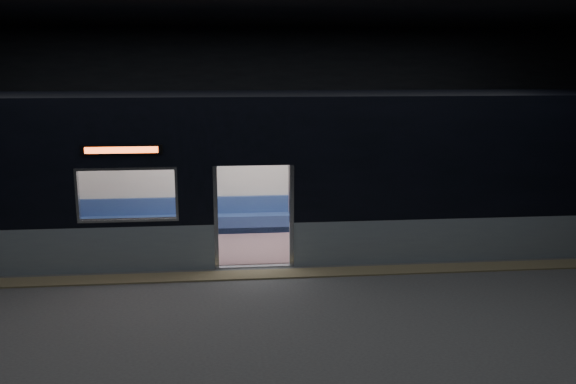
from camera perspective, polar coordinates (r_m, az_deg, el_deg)
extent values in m
cube|color=#47494C|center=(11.23, -2.89, -8.76)|extent=(24.00, 14.00, 0.01)
cube|color=black|center=(10.57, -3.18, 17.45)|extent=(24.00, 14.00, 0.04)
cube|color=black|center=(17.55, -4.15, 7.08)|extent=(24.00, 0.04, 5.00)
cube|color=black|center=(3.84, 2.13, -10.19)|extent=(24.00, 0.04, 5.00)
cube|color=#8C7F59|center=(11.74, -3.03, -7.73)|extent=(22.80, 0.50, 0.03)
cube|color=#8E9FA9|center=(13.21, 18.41, -4.12)|extent=(8.30, 0.12, 0.90)
cube|color=black|center=(12.88, 18.87, 2.74)|extent=(8.30, 0.12, 2.30)
cube|color=black|center=(11.65, -3.29, 5.32)|extent=(1.40, 0.12, 1.15)
cube|color=#B7BABC|center=(11.93, -6.76, -2.41)|extent=(0.08, 0.14, 2.05)
cube|color=#B7BABC|center=(11.99, 0.34, -2.25)|extent=(0.08, 0.14, 2.05)
cube|color=black|center=(11.75, -15.31, 3.82)|extent=(1.50, 0.04, 0.18)
cube|color=#F2511D|center=(11.74, -15.31, 3.82)|extent=(1.34, 0.03, 0.12)
cube|color=silver|center=(14.64, -3.74, 2.59)|extent=(18.00, 0.12, 3.20)
cube|color=black|center=(13.03, -3.61, 8.87)|extent=(18.00, 3.00, 0.15)
cube|color=gray|center=(13.59, -3.43, -4.97)|extent=(17.76, 2.76, 0.04)
cube|color=silver|center=(13.11, -3.56, 4.83)|extent=(17.76, 2.76, 0.10)
cube|color=#313E8F|center=(14.61, -3.63, -2.86)|extent=(11.00, 0.48, 0.41)
cube|color=#313E8F|center=(14.69, -3.67, -1.15)|extent=(11.00, 0.10, 0.40)
cube|color=#79585D|center=(12.78, -18.25, -5.60)|extent=(4.40, 0.48, 0.41)
cube|color=#79585D|center=(13.04, 11.47, -4.89)|extent=(4.40, 0.48, 0.41)
cylinder|color=silver|center=(12.20, -7.74, -1.41)|extent=(0.04, 0.04, 2.26)
cylinder|color=silver|center=(14.41, -7.45, 0.63)|extent=(0.04, 0.04, 2.26)
cylinder|color=silver|center=(12.28, 1.16, -1.22)|extent=(0.04, 0.04, 2.26)
cylinder|color=silver|center=(14.47, 0.09, 0.78)|extent=(0.04, 0.04, 2.26)
cylinder|color=silver|center=(14.23, -3.71, 3.75)|extent=(11.00, 0.03, 0.03)
cube|color=black|center=(14.50, 4.20, -1.78)|extent=(0.19, 0.52, 0.18)
cube|color=black|center=(14.54, 5.11, -1.76)|extent=(0.19, 0.52, 0.18)
cylinder|color=black|center=(14.34, 4.35, -3.11)|extent=(0.12, 0.12, 0.43)
cylinder|color=black|center=(14.38, 5.27, -3.08)|extent=(0.12, 0.12, 0.43)
cube|color=pink|center=(14.72, 4.51, -1.49)|extent=(0.45, 0.25, 0.22)
cylinder|color=pink|center=(14.67, 4.51, 0.02)|extent=(0.48, 0.48, 0.58)
sphere|color=tan|center=(14.57, 4.55, 1.59)|extent=(0.23, 0.23, 0.23)
sphere|color=black|center=(14.60, 4.52, 1.80)|extent=(0.25, 0.25, 0.25)
cube|color=black|center=(14.41, 4.86, -1.20)|extent=(0.38, 0.35, 0.15)
cube|color=white|center=(14.99, 8.05, 2.27)|extent=(1.03, 0.03, 0.67)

